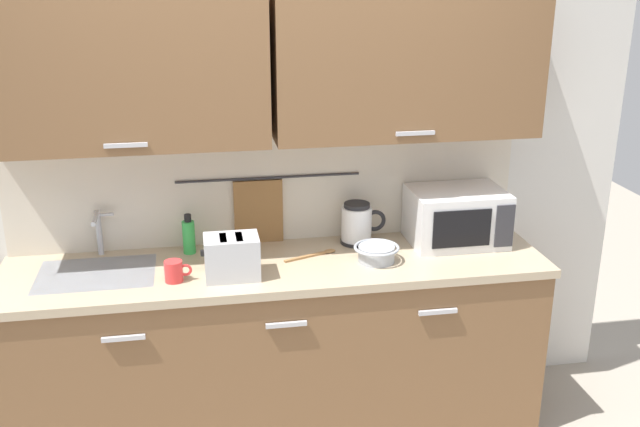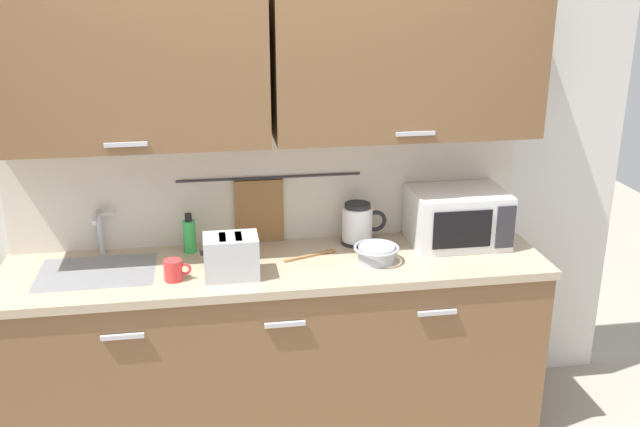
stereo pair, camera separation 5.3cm
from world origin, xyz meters
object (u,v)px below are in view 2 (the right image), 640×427
(mug_near_sink, at_px, (174,270))
(toaster, at_px, (231,256))
(wooden_spoon, at_px, (316,254))
(mixing_bowl, at_px, (376,253))
(dish_soap_bottle, at_px, (189,235))
(electric_kettle, at_px, (358,224))
(microwave, at_px, (457,217))

(mug_near_sink, height_order, toaster, toaster)
(mug_near_sink, bearing_deg, toaster, 0.56)
(mug_near_sink, distance_m, wooden_spoon, 0.69)
(mug_near_sink, xyz_separation_m, wooden_spoon, (0.66, 0.18, -0.04))
(mug_near_sink, distance_m, mixing_bowl, 0.93)
(dish_soap_bottle, relative_size, toaster, 0.77)
(dish_soap_bottle, height_order, mixing_bowl, dish_soap_bottle)
(electric_kettle, distance_m, toaster, 0.71)
(electric_kettle, xyz_separation_m, wooden_spoon, (-0.23, -0.13, -0.10))
(electric_kettle, bearing_deg, toaster, -154.55)
(electric_kettle, height_order, mixing_bowl, electric_kettle)
(microwave, bearing_deg, dish_soap_bottle, 176.19)
(electric_kettle, relative_size, dish_soap_bottle, 1.16)
(mixing_bowl, xyz_separation_m, toaster, (-0.67, -0.06, 0.05))
(mixing_bowl, bearing_deg, microwave, 21.04)
(microwave, distance_m, wooden_spoon, 0.73)
(wooden_spoon, bearing_deg, toaster, -156.47)
(electric_kettle, relative_size, wooden_spoon, 0.85)
(microwave, distance_m, electric_kettle, 0.49)
(electric_kettle, height_order, toaster, electric_kettle)
(microwave, relative_size, toaster, 1.80)
(dish_soap_bottle, bearing_deg, mixing_bowl, -16.81)
(microwave, xyz_separation_m, toaster, (-1.12, -0.23, -0.04))
(mug_near_sink, bearing_deg, dish_soap_bottle, 78.09)
(microwave, bearing_deg, mug_near_sink, -170.39)
(toaster, bearing_deg, electric_kettle, 25.45)
(toaster, bearing_deg, mixing_bowl, 4.91)
(microwave, bearing_deg, mixing_bowl, -158.96)
(electric_kettle, distance_m, dish_soap_bottle, 0.82)
(microwave, height_order, wooden_spoon, microwave)
(microwave, bearing_deg, wooden_spoon, -175.84)
(electric_kettle, xyz_separation_m, dish_soap_bottle, (-0.82, 0.01, -0.01))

